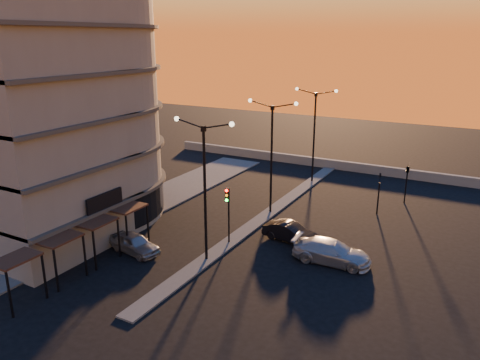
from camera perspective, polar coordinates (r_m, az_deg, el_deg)
name	(u,v)px	position (r m, az deg, el deg)	size (l,w,h in m)	color
ground	(207,260)	(31.79, -4.10, -9.70)	(120.00, 120.00, 0.00)	black
sidewalk_west	(127,213)	(40.65, -13.57, -3.92)	(5.00, 40.00, 0.12)	#484845
median	(270,212)	(39.79, 3.72, -3.92)	(1.20, 36.00, 0.12)	#484845
parapet	(348,166)	(53.36, 13.04, 1.66)	(44.00, 0.50, 1.00)	gray
building	(42,71)	(38.02, -22.96, 12.17)	(14.35, 17.08, 25.00)	slate
streetlamp_near	(205,180)	(29.69, -4.33, -0.02)	(4.32, 0.32, 9.51)	black
streetlamp_mid	(272,148)	(38.16, 3.88, 3.86)	(4.32, 0.32, 9.51)	black
streetlamp_far	(314,128)	(47.23, 9.06, 6.26)	(4.32, 0.32, 9.51)	black
traffic_light_main	(228,206)	(32.87, -1.50, -3.24)	(0.28, 0.44, 4.25)	black
signal_east_a	(379,192)	(40.42, 16.55, -1.47)	(0.13, 0.16, 3.60)	black
signal_east_b	(408,170)	(43.63, 19.77, 1.18)	(0.42, 1.99, 3.60)	black
car_hatchback	(135,243)	(33.26, -12.73, -7.54)	(1.61, 4.01, 1.37)	#939599
car_sedan	(290,232)	(34.43, 6.14, -6.34)	(1.42, 4.08, 1.34)	black
car_wagon	(332,252)	(31.67, 11.13, -8.60)	(2.10, 5.17, 1.50)	#B0B4B8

